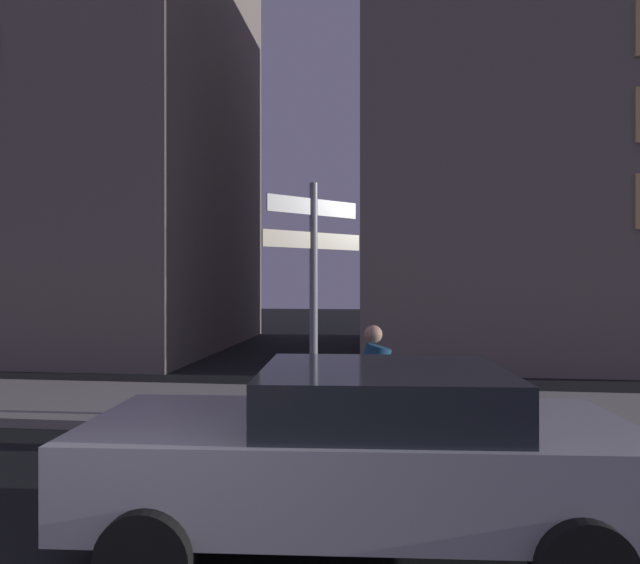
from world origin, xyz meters
TOP-DOWN VIEW (x-y plane):
  - sidewalk_kerb at (0.00, 7.26)m, footprint 40.00×2.97m
  - signpost at (0.71, 6.32)m, footprint 1.27×1.27m
  - car_side_parked at (1.56, 2.79)m, footprint 4.50×2.17m
  - cyclist at (1.65, 5.08)m, footprint 1.81×0.38m
  - building_left_block at (-9.29, 15.33)m, footprint 12.07×9.95m
  - building_right_block at (7.56, 15.58)m, footprint 12.76×9.33m

SIDE VIEW (x-z plane):
  - sidewalk_kerb at x=0.00m, z-range 0.00..0.14m
  - cyclist at x=1.65m, z-range -0.06..1.55m
  - car_side_parked at x=1.56m, z-range 0.05..1.50m
  - signpost at x=0.71m, z-range 0.51..3.95m
  - building_right_block at x=7.56m, z-range 0.00..12.32m
  - building_left_block at x=-9.29m, z-range 0.00..20.14m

